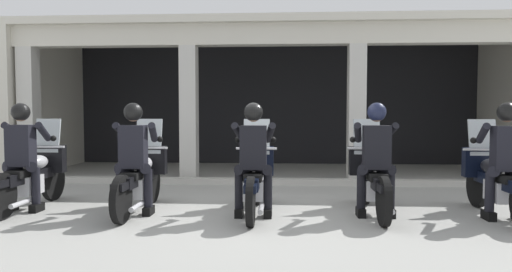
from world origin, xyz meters
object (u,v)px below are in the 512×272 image
motorcycle_far_right (495,180)px  motorcycle_left (141,177)px  police_officer_far_left (22,148)px  police_officer_far_right (506,151)px  police_officer_center (253,150)px  police_officer_left (134,149)px  police_officer_right (376,149)px  motorcycle_far_left (34,175)px  motorcycle_right (372,178)px  motorcycle_center (255,178)px

motorcycle_far_right → motorcycle_left: bearing=-177.8°
police_officer_far_left → police_officer_far_right: 6.76m
police_officer_center → police_officer_far_left: bearing=-176.4°
police_officer_left → police_officer_center: same height
police_officer_far_left → police_officer_right: same height
motorcycle_left → police_officer_right: size_ratio=1.29×
police_officer_left → police_officer_center: 1.69m
motorcycle_far_right → police_officer_far_right: bearing=-87.9°
motorcycle_far_left → motorcycle_right: bearing=6.1°
police_officer_right → motorcycle_left: bearing=179.7°
police_officer_right → motorcycle_far_right: police_officer_right is taller
motorcycle_far_left → motorcycle_right: 5.07m
police_officer_far_left → police_officer_left: same height
motorcycle_center → police_officer_center: bearing=-84.4°
motorcycle_right → motorcycle_far_right: size_ratio=1.00×
motorcycle_far_left → police_officer_far_left: (-0.00, -0.28, 0.44)m
motorcycle_left → police_officer_left: size_ratio=1.29×
motorcycle_right → police_officer_far_left: bearing=-173.9°
motorcycle_center → police_officer_far_right: size_ratio=1.29×
motorcycle_center → motorcycle_right: same height
motorcycle_center → police_officer_center: 0.52m
police_officer_center → motorcycle_right: size_ratio=0.78×
motorcycle_left → motorcycle_right: bearing=0.5°
motorcycle_far_left → police_officer_right: size_ratio=1.29×
motorcycle_far_left → motorcycle_left: (1.69, -0.10, 0.00)m
police_officer_left → motorcycle_center: bearing=7.5°
motorcycle_left → police_officer_far_right: (5.07, -0.30, 0.44)m
motorcycle_left → police_officer_left: police_officer_left is taller
motorcycle_center → motorcycle_far_right: (3.38, 0.02, 0.00)m
police_officer_far_left → police_officer_left: size_ratio=1.00×
motorcycle_left → police_officer_far_right: 5.10m
motorcycle_left → police_officer_right: (3.38, -0.20, 0.44)m
police_officer_far_left → police_officer_left: (1.69, -0.10, 0.00)m
motorcycle_far_left → motorcycle_left: same height
police_officer_center → police_officer_far_right: same height
police_officer_far_left → police_officer_right: bearing=6.1°
motorcycle_far_left → motorcycle_far_right: same height
police_officer_far_left → motorcycle_far_right: bearing=7.7°
police_officer_far_left → motorcycle_far_right: police_officer_far_left is taller
police_officer_center → police_officer_right: size_ratio=1.00×
motorcycle_center → police_officer_far_right: 3.42m
police_officer_left → motorcycle_center: size_ratio=0.78×
police_officer_far_left → motorcycle_left: bearing=12.5°
police_officer_center → police_officer_right: (1.69, 0.12, 0.00)m
motorcycle_far_left → motorcycle_far_right: (6.76, -0.12, 0.00)m
motorcycle_right → police_officer_center: bearing=-163.6°
motorcycle_center → police_officer_right: 1.75m
police_officer_far_right → police_officer_center: bearing=-177.3°
police_officer_right → motorcycle_far_right: size_ratio=0.78×
motorcycle_center → police_officer_center: (-0.00, -0.28, 0.44)m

